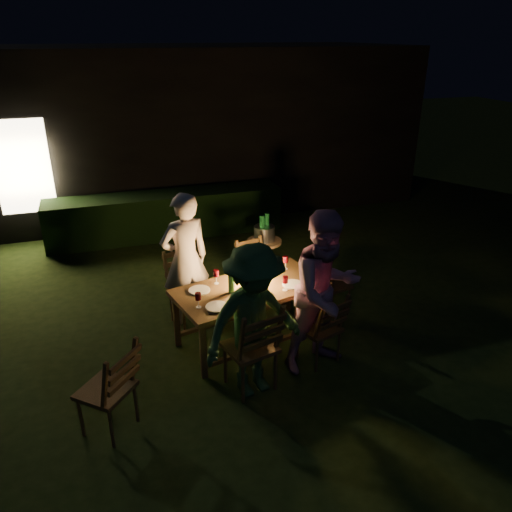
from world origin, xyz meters
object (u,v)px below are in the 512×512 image
object	(u,v)px
chair_near_left	(251,362)
bottle_bucket_a	(262,231)
person_house_side	(185,260)
person_opp_left	(254,322)
chair_near_right	(320,340)
person_opp_right	(326,292)
bottle_bucket_b	(267,229)
lantern	(252,272)
chair_end	(330,294)
side_table	(264,245)
chair_spare	(110,404)
chair_far_left	(189,301)
dining_table	(250,292)
bottle_table	(231,281)
ice_bucket	(264,233)
chair_far_right	(256,284)

from	to	relation	value
chair_near_left	bottle_bucket_a	distance (m)	2.43
person_house_side	person_opp_left	bearing A→B (deg)	90.00
chair_near_right	person_opp_right	size ratio (longest dim) A/B	0.50
bottle_bucket_b	bottle_bucket_a	bearing A→B (deg)	-141.34
lantern	person_opp_right	bearing A→B (deg)	-51.85
person_house_side	chair_near_left	bearing A→B (deg)	90.00
chair_end	bottle_bucket_a	world-z (taller)	bottle_bucket_a
person_opp_right	lantern	bearing A→B (deg)	114.69
lantern	side_table	distance (m)	1.50
chair_near_right	chair_spare	size ratio (longest dim) A/B	0.92
chair_far_left	person_opp_left	bearing A→B (deg)	86.36
chair_near_right	dining_table	bearing A→B (deg)	115.58
person_opp_right	bottle_bucket_b	world-z (taller)	person_opp_right
bottle_bucket_b	bottle_table	bearing A→B (deg)	-122.18
chair_spare	lantern	bearing A→B (deg)	-15.91
bottle_bucket_b	side_table	bearing A→B (deg)	-141.34
chair_near_right	bottle_table	bearing A→B (deg)	127.53
person_opp_left	bottle_bucket_b	size ratio (longest dim) A/B	5.17
dining_table	side_table	distance (m)	1.55
person_opp_right	lantern	world-z (taller)	person_opp_right
chair_spare	bottle_table	world-z (taller)	bottle_table
dining_table	ice_bucket	distance (m)	1.55
lantern	person_opp_left	bearing A→B (deg)	-106.43
side_table	person_opp_right	bearing A→B (deg)	-90.62
bottle_table	chair_far_left	bearing A→B (deg)	118.10
person_opp_left	side_table	distance (m)	2.48
chair_far_right	bottle_table	xyz separation A→B (m)	(-0.60, -0.93, 0.59)
bottle_bucket_a	chair_end	bearing A→B (deg)	-61.01
chair_near_right	person_opp_left	size ratio (longest dim) A/B	0.56
chair_spare	person_house_side	distance (m)	2.11
chair_far_right	side_table	bearing A→B (deg)	-132.07
dining_table	bottle_table	distance (m)	0.33
person_opp_right	lantern	distance (m)	0.96
chair_near_right	chair_far_right	distance (m)	1.54
chair_near_left	chair_near_right	size ratio (longest dim) A/B	1.17
chair_near_left	chair_spare	distance (m)	1.45
bottle_table	chair_near_left	bearing A→B (deg)	-91.05
chair_far_right	ice_bucket	xyz separation A→B (m)	(0.29, 0.53, 0.51)
chair_near_left	lantern	bearing A→B (deg)	58.41
chair_end	lantern	size ratio (longest dim) A/B	2.64
chair_far_right	bottle_table	size ratio (longest dim) A/B	3.29
person_house_side	person_opp_left	distance (m)	1.64
chair_near_right	chair_end	xyz separation A→B (m)	(0.58, 0.93, 0.00)
chair_end	bottle_bucket_a	distance (m)	1.35
side_table	ice_bucket	xyz separation A→B (m)	(0.00, 0.00, 0.19)
person_house_side	chair_end	bearing A→B (deg)	154.01
chair_far_right	person_opp_left	distance (m)	1.96
chair_far_left	side_table	distance (m)	1.51
person_opp_right	person_house_side	bearing A→B (deg)	118.76
chair_far_right	chair_spare	distance (m)	2.80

